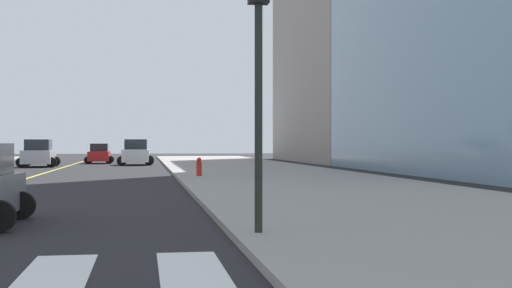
% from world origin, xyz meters
% --- Properties ---
extents(sidewalk_kerb_east, '(10.00, 120.00, 0.15)m').
position_xyz_m(sidewalk_kerb_east, '(12.20, 20.00, 0.07)').
color(sidewalk_kerb_east, gray).
rests_on(sidewalk_kerb_east, ground).
extents(lane_divider_paint, '(0.16, 80.00, 0.01)m').
position_xyz_m(lane_divider_paint, '(0.00, 40.00, 0.01)').
color(lane_divider_paint, yellow).
rests_on(lane_divider_paint, ground).
extents(parking_garage_concrete, '(18.00, 24.00, 21.12)m').
position_xyz_m(parking_garage_concrete, '(28.72, 58.24, 10.56)').
color(parking_garage_concrete, gray).
rests_on(parking_garage_concrete, ground).
extents(car_silver_nearest, '(2.85, 4.51, 2.00)m').
position_xyz_m(car_silver_nearest, '(-1.88, 47.27, 0.93)').
color(car_silver_nearest, '#B7B7BC').
rests_on(car_silver_nearest, ground).
extents(car_red_second, '(2.37, 3.79, 1.69)m').
position_xyz_m(car_red_second, '(1.92, 55.43, 0.79)').
color(car_red_second, red).
rests_on(car_red_second, ground).
extents(car_white_third, '(2.88, 4.57, 2.03)m').
position_xyz_m(car_white_third, '(5.04, 50.78, 0.95)').
color(car_white_third, silver).
rests_on(car_white_third, ground).
extents(traffic_light_near_corner, '(0.36, 0.41, 5.07)m').
position_xyz_m(traffic_light_near_corner, '(7.67, 7.14, 3.70)').
color(traffic_light_near_corner, black).
rests_on(traffic_light_near_corner, sidewalk_kerb_east).
extents(fire_hydrant, '(0.26, 0.26, 0.89)m').
position_xyz_m(fire_hydrant, '(8.30, 28.54, 0.58)').
color(fire_hydrant, red).
rests_on(fire_hydrant, sidewalk_kerb_east).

